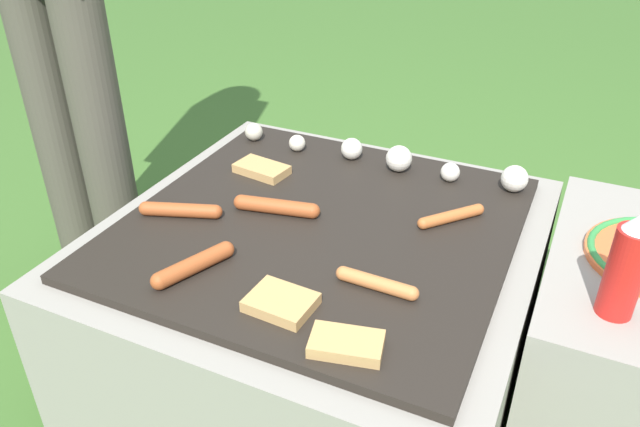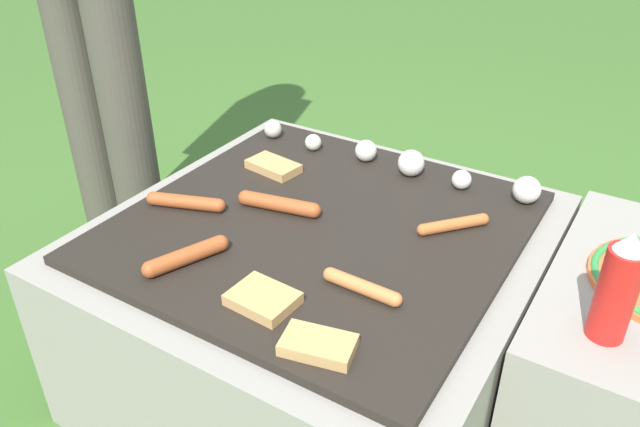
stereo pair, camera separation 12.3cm
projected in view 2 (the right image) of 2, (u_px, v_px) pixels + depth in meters
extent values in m
plane|color=#3D6628|center=(320.00, 375.00, 1.46)|extent=(14.00, 14.00, 0.00)
cube|color=gray|center=(320.00, 308.00, 1.36)|extent=(0.84, 0.84, 0.40)
cube|color=black|center=(320.00, 226.00, 1.25)|extent=(0.74, 0.74, 0.02)
cube|color=gray|center=(637.00, 380.00, 1.16)|extent=(0.38, 0.58, 0.42)
cylinder|color=#4C473D|center=(88.00, 117.00, 1.69)|extent=(0.12, 0.12, 0.86)
cylinder|color=#4C473D|center=(128.00, 129.00, 1.62)|extent=(0.12, 0.12, 0.86)
cylinder|color=#A34C23|center=(186.00, 202.00, 1.28)|extent=(0.14, 0.08, 0.03)
sphere|color=#A34C23|center=(153.00, 198.00, 1.29)|extent=(0.03, 0.03, 0.03)
sphere|color=#A34C23|center=(219.00, 206.00, 1.27)|extent=(0.03, 0.03, 0.03)
cylinder|color=#B7602D|center=(453.00, 224.00, 1.21)|extent=(0.10, 0.11, 0.02)
sphere|color=#B7602D|center=(483.00, 219.00, 1.23)|extent=(0.02, 0.02, 0.02)
sphere|color=#B7602D|center=(423.00, 230.00, 1.20)|extent=(0.02, 0.02, 0.02)
cylinder|color=#C6753D|center=(362.00, 287.00, 1.04)|extent=(0.13, 0.03, 0.03)
sphere|color=#C6753D|center=(330.00, 274.00, 1.07)|extent=(0.03, 0.03, 0.03)
sphere|color=#C6753D|center=(395.00, 300.00, 1.01)|extent=(0.03, 0.03, 0.03)
cylinder|color=#A34C23|center=(279.00, 204.00, 1.27)|extent=(0.15, 0.06, 0.03)
sphere|color=#A34C23|center=(246.00, 198.00, 1.29)|extent=(0.03, 0.03, 0.03)
sphere|color=#A34C23|center=(314.00, 211.00, 1.25)|extent=(0.03, 0.03, 0.03)
cylinder|color=#A34C23|center=(186.00, 256.00, 1.11)|extent=(0.08, 0.14, 0.03)
sphere|color=#A34C23|center=(150.00, 269.00, 1.08)|extent=(0.03, 0.03, 0.03)
sphere|color=#A34C23|center=(220.00, 243.00, 1.15)|extent=(0.03, 0.03, 0.03)
cube|color=tan|center=(273.00, 166.00, 1.43)|extent=(0.13, 0.09, 0.02)
cube|color=tan|center=(263.00, 299.00, 1.02)|extent=(0.11, 0.09, 0.02)
cube|color=tan|center=(318.00, 345.00, 0.93)|extent=(0.12, 0.09, 0.02)
sphere|color=beige|center=(273.00, 129.00, 1.58)|extent=(0.04, 0.04, 0.04)
sphere|color=beige|center=(313.00, 142.00, 1.52)|extent=(0.04, 0.04, 0.04)
sphere|color=silver|center=(366.00, 151.00, 1.46)|extent=(0.05, 0.05, 0.05)
sphere|color=silver|center=(411.00, 163.00, 1.40)|extent=(0.06, 0.06, 0.06)
sphere|color=silver|center=(462.00, 180.00, 1.35)|extent=(0.04, 0.04, 0.04)
sphere|color=silver|center=(527.00, 190.00, 1.30)|extent=(0.06, 0.06, 0.06)
cylinder|color=red|center=(616.00, 294.00, 0.92)|extent=(0.06, 0.06, 0.16)
cone|color=white|center=(632.00, 242.00, 0.87)|extent=(0.05, 0.05, 0.03)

